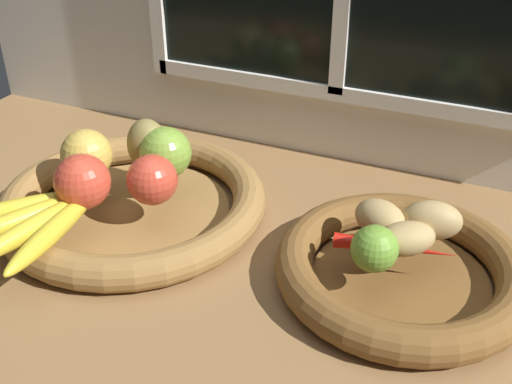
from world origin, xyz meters
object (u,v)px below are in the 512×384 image
at_px(potato_back, 432,220).
at_px(pear_brown, 148,145).
at_px(apple_red_front, 82,182).
at_px(potato_oblong, 380,218).
at_px(chili_pepper, 395,248).
at_px(fruit_bowl_right, 401,270).
at_px(apple_golden_left, 87,154).
at_px(potato_large, 406,240).
at_px(apple_red_right, 152,180).
at_px(banana_bunch_front, 35,220).
at_px(fruit_bowl_left, 133,203).
at_px(lime_near, 374,249).
at_px(apple_green_back, 165,153).

bearing_deg(potato_back, pear_brown, 178.42).
xyz_separation_m(apple_red_front, potato_oblong, (0.38, 0.09, -0.01)).
xyz_separation_m(potato_oblong, chili_pepper, (0.03, -0.04, -0.01)).
distance_m(fruit_bowl_right, apple_golden_left, 0.46).
bearing_deg(potato_large, pear_brown, 171.46).
height_order(fruit_bowl_right, potato_large, potato_large).
relative_size(apple_red_right, banana_bunch_front, 0.34).
xyz_separation_m(fruit_bowl_left, apple_golden_left, (-0.07, 0.00, 0.06)).
bearing_deg(apple_red_right, chili_pepper, 2.23).
relative_size(apple_golden_left, banana_bunch_front, 0.37).
bearing_deg(potato_back, fruit_bowl_right, -114.44).
height_order(fruit_bowl_right, apple_golden_left, apple_golden_left).
height_order(apple_golden_left, potato_back, apple_golden_left).
xyz_separation_m(pear_brown, lime_near, (0.36, -0.10, -0.01)).
bearing_deg(chili_pepper, potato_oblong, 118.05).
relative_size(apple_green_back, banana_bunch_front, 0.38).
bearing_deg(potato_large, apple_red_front, -171.33).
xyz_separation_m(fruit_bowl_left, potato_back, (0.41, 0.05, 0.05)).
bearing_deg(apple_red_right, banana_bunch_front, -131.90).
xyz_separation_m(apple_golden_left, pear_brown, (0.07, 0.05, 0.00)).
relative_size(fruit_bowl_right, apple_red_right, 4.52).
height_order(apple_green_back, potato_large, apple_green_back).
xyz_separation_m(banana_bunch_front, potato_back, (0.46, 0.18, 0.01)).
xyz_separation_m(banana_bunch_front, chili_pepper, (0.43, 0.13, -0.00)).
bearing_deg(fruit_bowl_left, fruit_bowl_right, -0.00).
xyz_separation_m(fruit_bowl_left, fruit_bowl_right, (0.39, -0.00, 0.00)).
bearing_deg(chili_pepper, fruit_bowl_left, 168.56).
relative_size(fruit_bowl_left, fruit_bowl_right, 1.22).
height_order(apple_green_back, apple_red_front, same).
distance_m(fruit_bowl_left, potato_oblong, 0.35).
height_order(fruit_bowl_left, apple_golden_left, apple_golden_left).
bearing_deg(banana_bunch_front, potato_oblong, 22.11).
relative_size(apple_red_right, chili_pepper, 0.47).
bearing_deg(potato_oblong, lime_near, -81.35).
bearing_deg(lime_near, apple_red_front, -176.80).
xyz_separation_m(potato_oblong, lime_near, (0.01, -0.07, 0.00)).
bearing_deg(fruit_bowl_right, potato_large, -12.34).
bearing_deg(apple_red_front, chili_pepper, 8.16).
relative_size(apple_green_back, apple_red_right, 1.09).
height_order(apple_red_front, chili_pepper, apple_red_front).
relative_size(apple_green_back, lime_near, 1.36).
height_order(fruit_bowl_right, apple_red_right, apple_red_right).
height_order(banana_bunch_front, potato_back, potato_back).
xyz_separation_m(fruit_bowl_left, banana_bunch_front, (-0.05, -0.13, 0.04)).
xyz_separation_m(potato_oblong, potato_large, (0.04, -0.03, -0.00)).
xyz_separation_m(banana_bunch_front, potato_large, (0.44, 0.13, 0.01)).
bearing_deg(lime_near, pear_brown, 164.55).
height_order(potato_large, lime_near, lime_near).
xyz_separation_m(apple_green_back, lime_near, (0.33, -0.09, -0.01)).
bearing_deg(fruit_bowl_left, apple_red_front, -114.41).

